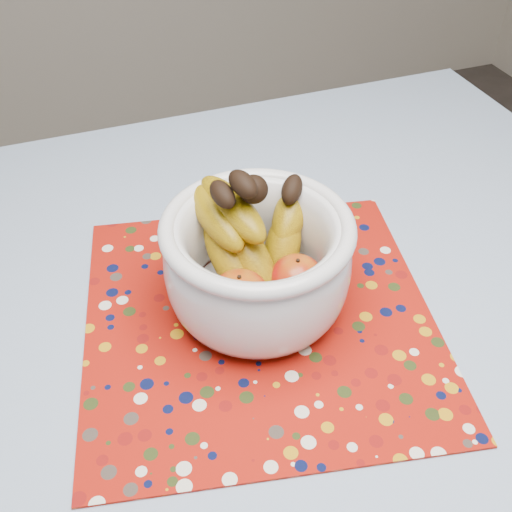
% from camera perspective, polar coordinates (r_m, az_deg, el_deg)
% --- Properties ---
extents(table, '(1.20, 1.20, 0.75)m').
position_cam_1_polar(table, '(0.82, 3.51, -14.40)').
color(table, brown).
rests_on(table, ground).
extents(tablecloth, '(1.32, 1.32, 0.01)m').
position_cam_1_polar(tablecloth, '(0.75, 3.77, -10.95)').
color(tablecloth, slate).
rests_on(tablecloth, table).
extents(placemat, '(0.53, 0.53, 0.00)m').
position_cam_1_polar(placemat, '(0.80, 0.34, -5.88)').
color(placemat, maroon).
rests_on(placemat, tablecloth).
extents(fruit_bowl, '(0.27, 0.25, 0.21)m').
position_cam_1_polar(fruit_bowl, '(0.76, 0.03, 0.44)').
color(fruit_bowl, silver).
rests_on(fruit_bowl, placemat).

